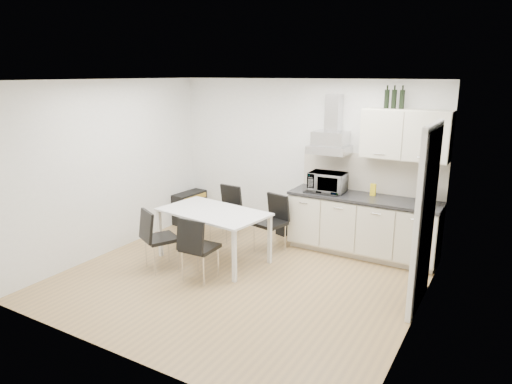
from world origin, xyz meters
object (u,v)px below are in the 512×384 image
at_px(dining_table, 213,216).
at_px(floor_speaker, 283,225).
at_px(chair_near_right, 200,248).
at_px(chair_near_left, 161,239).
at_px(chair_far_left, 224,213).
at_px(kitchenette, 367,202).
at_px(chair_far_right, 270,224).
at_px(guitar_amp, 190,207).

height_order(dining_table, floor_speaker, dining_table).
height_order(dining_table, chair_near_right, chair_near_right).
bearing_deg(floor_speaker, chair_near_right, -77.75).
bearing_deg(chair_near_left, chair_near_right, 26.83).
bearing_deg(chair_far_left, chair_near_left, 90.23).
relative_size(chair_far_left, floor_speaker, 2.68).
bearing_deg(kitchenette, chair_far_right, -154.79).
bearing_deg(chair_near_left, guitar_amp, 144.39).
relative_size(guitar_amp, floor_speaker, 2.10).
bearing_deg(chair_near_right, chair_near_left, 178.52).
height_order(kitchenette, chair_far_right, kitchenette).
bearing_deg(guitar_amp, kitchenette, 5.71).
distance_m(chair_far_left, chair_near_right, 1.56).
relative_size(chair_far_right, floor_speaker, 2.68).
height_order(dining_table, chair_far_right, chair_far_right).
height_order(chair_near_left, floor_speaker, chair_near_left).
relative_size(chair_far_left, chair_near_right, 1.00).
distance_m(dining_table, chair_near_left, 0.81).
distance_m(chair_near_left, floor_speaker, 2.29).
bearing_deg(dining_table, chair_near_right, -62.76).
bearing_deg(guitar_amp, floor_speaker, 12.06).
relative_size(dining_table, chair_near_left, 1.88).
xyz_separation_m(guitar_amp, floor_speaker, (1.82, 0.25, -0.12)).
height_order(chair_far_right, chair_near_left, same).
distance_m(chair_near_left, guitar_amp, 2.11).
relative_size(kitchenette, floor_speaker, 7.67).
distance_m(chair_near_right, guitar_amp, 2.49).
bearing_deg(chair_near_right, chair_far_left, 110.71).
xyz_separation_m(kitchenette, dining_table, (-1.86, -1.31, -0.15)).
height_order(chair_far_left, chair_near_left, same).
height_order(kitchenette, floor_speaker, kitchenette).
bearing_deg(chair_near_right, kitchenette, 48.69).
relative_size(chair_near_left, chair_near_right, 1.00).
relative_size(kitchenette, guitar_amp, 3.65).
bearing_deg(dining_table, chair_near_left, -117.60).
bearing_deg(kitchenette, chair_near_right, -129.86).
relative_size(kitchenette, chair_near_left, 2.86).
relative_size(dining_table, chair_near_right, 1.88).
xyz_separation_m(chair_far_left, chair_near_right, (0.59, -1.45, 0.00)).
distance_m(dining_table, guitar_amp, 1.92).
relative_size(dining_table, chair_far_right, 1.88).
relative_size(chair_far_right, chair_near_right, 1.00).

